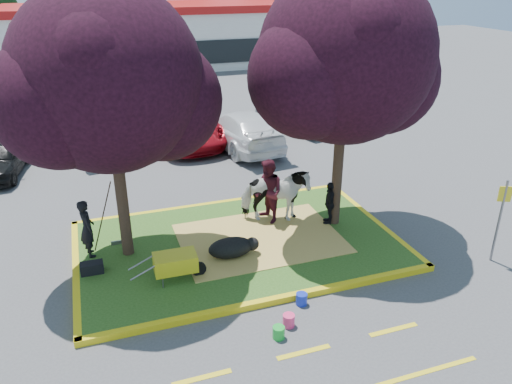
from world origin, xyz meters
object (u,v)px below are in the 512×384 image
object	(u,v)px
handler	(87,228)
bucket_green	(279,332)
bucket_pink	(289,320)
car_black	(0,157)
calf	(231,248)
car_silver	(94,135)
wheelbarrow	(176,263)
cow	(275,195)
sign_post	(501,213)
bucket_blue	(301,299)

from	to	relation	value
handler	bucket_green	size ratio (longest dim) A/B	5.72
bucket_pink	car_black	world-z (taller)	car_black
calf	car_silver	distance (m)	10.05
handler	car_silver	world-z (taller)	handler
wheelbarrow	car_silver	distance (m)	10.30
cow	wheelbarrow	world-z (taller)	cow
wheelbarrow	sign_post	world-z (taller)	sign_post
wheelbarrow	sign_post	distance (m)	7.87
car_silver	bucket_blue	bearing A→B (deg)	100.74
car_black	wheelbarrow	bearing A→B (deg)	-54.25
bucket_pink	handler	bearing A→B (deg)	132.94
wheelbarrow	car_silver	size ratio (longest dim) A/B	0.40
bucket_green	bucket_pink	bearing A→B (deg)	39.50
sign_post	bucket_blue	distance (m)	5.39
bucket_pink	bucket_blue	world-z (taller)	bucket_pink
wheelbarrow	bucket_pink	distance (m)	2.94
calf	handler	world-z (taller)	handler
car_silver	bucket_green	bearing A→B (deg)	95.93
sign_post	bucket_pink	xyz separation A→B (m)	(-5.80, -0.68, -1.19)
car_silver	bucket_pink	bearing A→B (deg)	97.64
handler	bucket_pink	size ratio (longest dim) A/B	5.56
calf	car_black	bearing A→B (deg)	128.86
cow	car_silver	distance (m)	9.38
wheelbarrow	bucket_blue	bearing A→B (deg)	-32.15
calf	car_silver	bearing A→B (deg)	108.82
calf	cow	bearing A→B (deg)	42.40
calf	sign_post	size ratio (longest dim) A/B	0.52
cow	bucket_pink	xyz separation A→B (m)	(-1.30, -4.20, -0.82)
car_black	cow	bearing A→B (deg)	-33.12
bucket_blue	car_silver	distance (m)	12.43
wheelbarrow	car_black	distance (m)	10.01
cow	car_black	size ratio (longest dim) A/B	0.51
sign_post	bucket_blue	size ratio (longest dim) A/B	8.12
handler	sign_post	distance (m)	10.10
calf	car_silver	world-z (taller)	car_silver
cow	handler	bearing A→B (deg)	111.24
handler	sign_post	xyz separation A→B (m)	(9.53, -3.32, 0.42)
calf	sign_post	world-z (taller)	sign_post
bucket_blue	car_silver	bearing A→B (deg)	107.55
car_silver	calf	bearing A→B (deg)	99.27
bucket_green	car_black	world-z (taller)	car_black
handler	bucket_pink	world-z (taller)	handler
cow	bucket_green	distance (m)	4.83
calf	sign_post	bearing A→B (deg)	-15.80
bucket_blue	car_black	world-z (taller)	car_black
wheelbarrow	car_black	xyz separation A→B (m)	(-4.60, 8.89, 0.03)
handler	car_black	xyz separation A→B (m)	(-2.76, 7.09, -0.26)
calf	car_black	distance (m)	10.30
bucket_pink	sign_post	bearing A→B (deg)	6.71
bucket_blue	car_black	distance (m)	12.65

